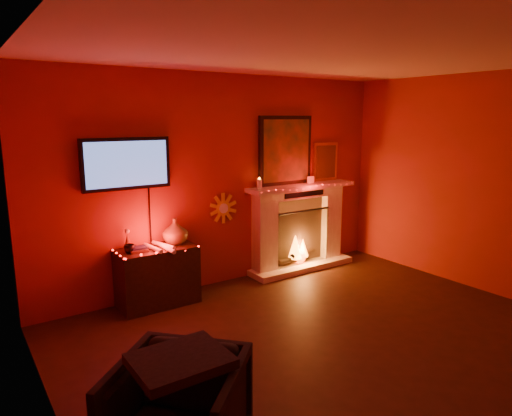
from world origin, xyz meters
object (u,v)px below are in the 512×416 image
(fireplace, at_px, (298,219))
(sunburst_clock, at_px, (223,208))
(armchair, at_px, (179,415))
(tv, at_px, (127,164))
(console_table, at_px, (159,272))

(fireplace, height_order, sunburst_clock, fireplace)
(fireplace, height_order, armchair, fireplace)
(tv, bearing_deg, sunburst_clock, 1.24)
(tv, bearing_deg, fireplace, -1.50)
(fireplace, xyz_separation_m, sunburst_clock, (-1.19, 0.09, 0.28))
(armchair, bearing_deg, tv, 123.10)
(console_table, xyz_separation_m, armchair, (-0.89, -2.46, -0.04))
(tv, relative_size, sunburst_clock, 3.10)
(console_table, bearing_deg, armchair, -109.96)
(fireplace, xyz_separation_m, console_table, (-2.20, -0.13, -0.33))
(sunburst_clock, xyz_separation_m, console_table, (-1.01, -0.22, -0.60))
(tv, relative_size, armchair, 1.59)
(tv, distance_m, sunburst_clock, 1.41)
(armchair, bearing_deg, sunburst_clock, 101.56)
(sunburst_clock, relative_size, console_table, 0.40)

